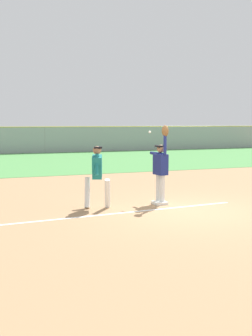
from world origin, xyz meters
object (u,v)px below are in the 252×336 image
fielder (161,165)px  parked_car_green (46,142)px  parked_car_black (104,142)px  runner (97,172)px  first_base (160,203)px  baseball (150,132)px

fielder → parked_car_green: bearing=-99.7°
parked_car_black → runner: bearing=-101.3°
first_base → parked_car_green: bearing=88.0°
first_base → runner: bearing=176.8°
fielder → baseball: (-0.19, 0.39, 0.96)m
baseball → parked_car_green: bearing=87.6°
first_base → baseball: (-0.13, 0.46, 2.04)m
first_base → parked_car_black: bearing=76.2°
first_base → parked_car_black: (5.95, 24.31, 0.63)m
fielder → runner: fielder is taller
runner → baseball: 2.06m
fielder → parked_car_green: size_ratio=0.50×
first_base → runner: (-1.84, 0.10, 0.96)m
runner → parked_car_green: size_ratio=0.38×
runner → parked_car_green: runner is taller
baseball → runner: bearing=-168.5°
fielder → baseball: size_ratio=30.81×
fielder → parked_car_green: 24.66m
fielder → parked_car_green: (0.81, 24.65, -0.45)m
runner → parked_car_black: 25.43m
fielder → parked_car_black: (5.89, 24.24, -0.45)m
parked_car_green → parked_car_black: same height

